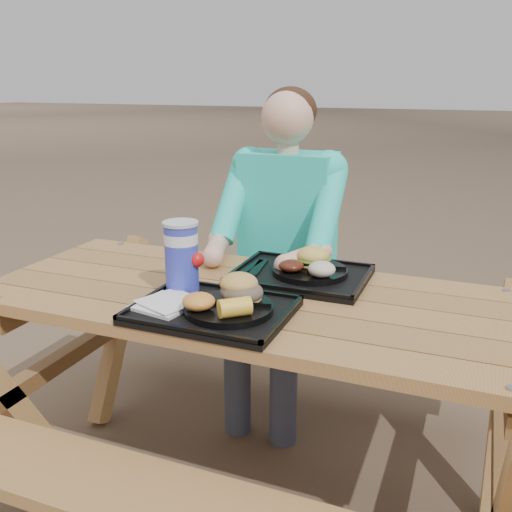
% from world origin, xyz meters
% --- Properties ---
extents(ground, '(60.00, 60.00, 0.00)m').
position_xyz_m(ground, '(0.00, 0.00, 0.00)').
color(ground, '#999999').
rests_on(ground, ground).
extents(picnic_table, '(1.80, 1.49, 0.75)m').
position_xyz_m(picnic_table, '(0.00, 0.00, 0.38)').
color(picnic_table, '#999999').
rests_on(picnic_table, ground).
extents(tray_near, '(0.45, 0.35, 0.02)m').
position_xyz_m(tray_near, '(-0.06, -0.20, 0.76)').
color(tray_near, black).
rests_on(tray_near, picnic_table).
extents(tray_far, '(0.45, 0.35, 0.02)m').
position_xyz_m(tray_far, '(0.09, 0.20, 0.76)').
color(tray_far, black).
rests_on(tray_far, picnic_table).
extents(plate_near, '(0.26, 0.26, 0.02)m').
position_xyz_m(plate_near, '(-0.00, -0.21, 0.78)').
color(plate_near, black).
rests_on(plate_near, tray_near).
extents(plate_far, '(0.26, 0.26, 0.02)m').
position_xyz_m(plate_far, '(0.12, 0.21, 0.78)').
color(plate_far, black).
rests_on(plate_far, tray_far).
extents(napkin_stack, '(0.19, 0.19, 0.02)m').
position_xyz_m(napkin_stack, '(-0.19, -0.24, 0.78)').
color(napkin_stack, silver).
rests_on(napkin_stack, tray_near).
extents(soda_cup, '(0.11, 0.11, 0.21)m').
position_xyz_m(soda_cup, '(-0.21, -0.10, 0.88)').
color(soda_cup, '#1623A8').
rests_on(soda_cup, tray_near).
extents(condiment_bbq, '(0.05, 0.05, 0.03)m').
position_xyz_m(condiment_bbq, '(-0.07, -0.07, 0.78)').
color(condiment_bbq, black).
rests_on(condiment_bbq, tray_near).
extents(condiment_mustard, '(0.05, 0.05, 0.03)m').
position_xyz_m(condiment_mustard, '(0.01, -0.08, 0.78)').
color(condiment_mustard, gold).
rests_on(condiment_mustard, tray_near).
extents(sandwich, '(0.12, 0.12, 0.12)m').
position_xyz_m(sandwich, '(0.02, -0.16, 0.85)').
color(sandwich, gold).
rests_on(sandwich, plate_near).
extents(mac_cheese, '(0.09, 0.09, 0.05)m').
position_xyz_m(mac_cheese, '(-0.07, -0.26, 0.81)').
color(mac_cheese, gold).
rests_on(mac_cheese, plate_near).
extents(corn_cob, '(0.13, 0.13, 0.05)m').
position_xyz_m(corn_cob, '(0.05, -0.27, 0.82)').
color(corn_cob, yellow).
rests_on(corn_cob, plate_near).
extents(cutlery_far, '(0.06, 0.19, 0.01)m').
position_xyz_m(cutlery_far, '(-0.07, 0.20, 0.77)').
color(cutlery_far, black).
rests_on(cutlery_far, tray_far).
extents(burger, '(0.12, 0.12, 0.10)m').
position_xyz_m(burger, '(0.12, 0.24, 0.84)').
color(burger, gold).
rests_on(burger, plate_far).
extents(baked_beans, '(0.09, 0.09, 0.04)m').
position_xyz_m(baked_beans, '(0.07, 0.15, 0.81)').
color(baked_beans, '#4C1B0F').
rests_on(baked_beans, plate_far).
extents(potato_salad, '(0.09, 0.09, 0.05)m').
position_xyz_m(potato_salad, '(0.18, 0.14, 0.82)').
color(potato_salad, beige).
rests_on(potato_salad, plate_far).
extents(diner, '(0.48, 0.84, 1.28)m').
position_xyz_m(diner, '(-0.11, 0.61, 0.64)').
color(diner, '#1DCBB8').
rests_on(diner, ground).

